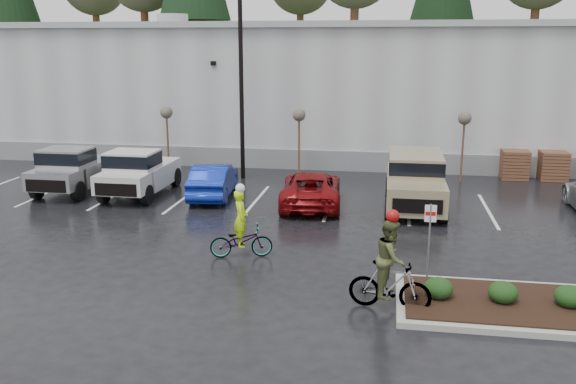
% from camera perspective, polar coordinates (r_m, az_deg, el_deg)
% --- Properties ---
extents(ground, '(120.00, 120.00, 0.00)m').
position_cam_1_polar(ground, '(16.61, -0.46, -8.11)').
color(ground, black).
rests_on(ground, ground).
extents(warehouse, '(60.50, 15.50, 7.20)m').
position_cam_1_polar(warehouse, '(37.35, 5.41, 9.86)').
color(warehouse, '#A3A4A7').
rests_on(warehouse, ground).
extents(wooded_ridge, '(80.00, 25.00, 6.00)m').
position_cam_1_polar(wooded_ridge, '(60.32, 7.01, 10.70)').
color(wooded_ridge, '#233D19').
rests_on(wooded_ridge, ground).
extents(lamppost, '(0.50, 1.00, 9.22)m').
position_cam_1_polar(lamppost, '(27.98, -4.44, 12.74)').
color(lamppost, black).
rests_on(lamppost, ground).
extents(sapling_west, '(0.60, 0.60, 3.20)m').
position_cam_1_polar(sapling_west, '(30.32, -11.30, 6.99)').
color(sapling_west, '#482D1D').
rests_on(sapling_west, ground).
extents(sapling_mid, '(0.60, 0.60, 3.20)m').
position_cam_1_polar(sapling_mid, '(28.69, 1.04, 6.88)').
color(sapling_mid, '#482D1D').
rests_on(sapling_mid, ground).
extents(sapling_east, '(0.60, 0.60, 3.20)m').
position_cam_1_polar(sapling_east, '(28.58, 16.18, 6.31)').
color(sapling_east, '#482D1D').
rests_on(sapling_east, ground).
extents(pallet_stack_a, '(1.20, 1.20, 1.35)m').
position_cam_1_polar(pallet_stack_a, '(30.26, 20.41, 2.43)').
color(pallet_stack_a, '#482D1D').
rests_on(pallet_stack_a, ground).
extents(pallet_stack_b, '(1.20, 1.20, 1.35)m').
position_cam_1_polar(pallet_stack_b, '(30.64, 23.53, 2.28)').
color(pallet_stack_b, '#482D1D').
rests_on(pallet_stack_b, ground).
extents(curb_island, '(8.00, 3.00, 0.15)m').
position_cam_1_polar(curb_island, '(16.04, 24.73, -9.98)').
color(curb_island, gray).
rests_on(curb_island, ground).
extents(mulch_bed, '(7.60, 2.60, 0.04)m').
position_cam_1_polar(mulch_bed, '(16.01, 24.76, -9.67)').
color(mulch_bed, black).
rests_on(mulch_bed, curb_island).
extents(shrub_a, '(0.70, 0.70, 0.52)m').
position_cam_1_polar(shrub_a, '(15.37, 13.90, -8.74)').
color(shrub_a, black).
rests_on(shrub_a, curb_island).
extents(shrub_b, '(0.70, 0.70, 0.52)m').
position_cam_1_polar(shrub_b, '(15.58, 19.47, -8.84)').
color(shrub_b, black).
rests_on(shrub_b, curb_island).
extents(shrub_c, '(0.70, 0.70, 0.52)m').
position_cam_1_polar(shrub_c, '(15.92, 24.85, -8.86)').
color(shrub_c, black).
rests_on(shrub_c, curb_island).
extents(fire_lane_sign, '(0.30, 0.05, 2.20)m').
position_cam_1_polar(fire_lane_sign, '(16.15, 13.10, -3.83)').
color(fire_lane_sign, gray).
rests_on(fire_lane_sign, ground).
extents(pickup_silver, '(2.10, 5.20, 1.96)m').
position_cam_1_polar(pickup_silver, '(27.71, -19.05, 2.20)').
color(pickup_silver, '#999BA0').
rests_on(pickup_silver, ground).
extents(pickup_white, '(2.10, 5.20, 1.96)m').
position_cam_1_polar(pickup_white, '(26.30, -13.49, 1.99)').
color(pickup_white, beige).
rests_on(pickup_white, ground).
extents(car_blue, '(1.92, 4.36, 1.39)m').
position_cam_1_polar(car_blue, '(25.18, -6.99, 1.10)').
color(car_blue, navy).
rests_on(car_blue, ground).
extents(car_red, '(2.64, 5.00, 1.34)m').
position_cam_1_polar(car_red, '(23.73, 2.19, 0.34)').
color(car_red, maroon).
rests_on(car_red, ground).
extents(suv_tan, '(2.20, 5.10, 2.06)m').
position_cam_1_polar(suv_tan, '(23.68, 11.81, 0.91)').
color(suv_tan, gray).
rests_on(suv_tan, ground).
extents(cyclist_hivis, '(1.95, 1.11, 2.24)m').
position_cam_1_polar(cyclist_hivis, '(18.05, -4.41, -3.98)').
color(cyclist_hivis, '#3F3F44').
rests_on(cyclist_hivis, ground).
extents(cyclist_olive, '(1.96, 0.97, 2.47)m').
position_cam_1_polar(cyclist_olive, '(14.69, 9.55, -7.58)').
color(cyclist_olive, '#3F3F44').
rests_on(cyclist_olive, ground).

